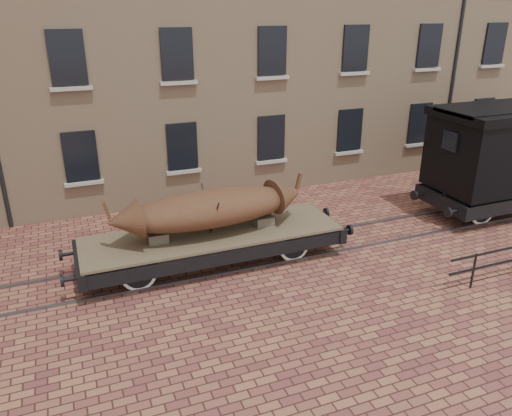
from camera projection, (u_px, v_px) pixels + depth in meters
name	position (u px, v px, depth m)	size (l,w,h in m)	color
ground	(304.00, 246.00, 15.42)	(90.00, 90.00, 0.00)	brown
warehouse_cream	(269.00, 4.00, 22.42)	(40.00, 10.19, 14.00)	#D7B388
rail_track	(304.00, 245.00, 15.41)	(30.00, 1.52, 0.06)	#59595E
flatcar_wagon	(213.00, 239.00, 14.14)	(8.20, 2.22, 1.24)	brown
iron_boat	(210.00, 208.00, 13.77)	(5.71, 1.77, 1.40)	#4D2717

